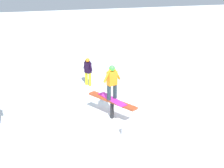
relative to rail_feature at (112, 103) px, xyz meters
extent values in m
plane|color=white|center=(0.00, 0.00, -0.62)|extent=(60.00, 60.00, 0.00)
cylinder|color=black|center=(0.00, 0.00, -0.29)|extent=(0.14, 0.14, 0.65)
cube|color=#A53F1E|center=(0.00, 0.00, 0.08)|extent=(1.99, 1.37, 0.08)
cube|color=white|center=(-1.74, -1.07, -0.36)|extent=(2.32, 2.22, 0.51)
cube|color=#C426A0|center=(0.00, 0.00, 0.13)|extent=(1.44, 0.76, 0.03)
cylinder|color=#213136|center=(0.05, -0.12, 0.42)|extent=(0.14, 0.14, 0.54)
cylinder|color=#213136|center=(-0.05, 0.12, 0.42)|extent=(0.14, 0.14, 0.54)
cube|color=orange|center=(0.00, 0.00, 0.94)|extent=(0.31, 0.39, 0.51)
cylinder|color=orange|center=(0.07, -0.20, 1.05)|extent=(0.19, 0.32, 0.46)
cylinder|color=orange|center=(-0.07, 0.20, 1.05)|extent=(0.19, 0.32, 0.46)
sphere|color=green|center=(0.00, 0.00, 1.30)|extent=(0.22, 0.22, 0.22)
cylinder|color=yellow|center=(3.43, 0.13, -0.31)|extent=(0.13, 0.13, 0.62)
cylinder|color=yellow|center=(3.63, 0.26, -0.31)|extent=(0.13, 0.13, 0.62)
cube|color=black|center=(3.53, 0.20, 0.25)|extent=(0.36, 0.32, 0.50)
cylinder|color=black|center=(3.37, 0.10, 0.36)|extent=(0.22, 0.17, 0.45)
cylinder|color=black|center=(3.69, 0.30, 0.36)|extent=(0.22, 0.17, 0.45)
sphere|color=orange|center=(3.53, 0.20, 0.60)|extent=(0.20, 0.20, 0.20)
camera|label=1|loc=(-9.93, 2.68, 4.64)|focal=50.00mm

